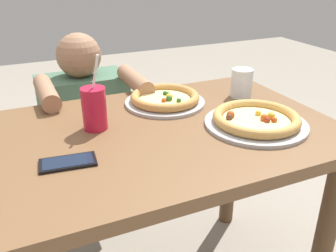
{
  "coord_description": "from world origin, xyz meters",
  "views": [
    {
      "loc": [
        -0.37,
        -0.99,
        1.26
      ],
      "look_at": [
        0.05,
        -0.05,
        0.78
      ],
      "focal_mm": 39.46,
      "sensor_mm": 36.0,
      "label": 1
    }
  ],
  "objects_px": {
    "water_cup_clear": "(242,83)",
    "diner_seated": "(88,142)",
    "pizza_far": "(165,99)",
    "cell_phone": "(68,162)",
    "pizza_near": "(256,120)",
    "drink_cup_colored": "(94,108)"
  },
  "relations": [
    {
      "from": "water_cup_clear",
      "to": "diner_seated",
      "type": "relative_size",
      "value": 0.12
    },
    {
      "from": "pizza_far",
      "to": "cell_phone",
      "type": "height_order",
      "value": "pizza_far"
    },
    {
      "from": "pizza_near",
      "to": "drink_cup_colored",
      "type": "xyz_separation_m",
      "value": [
        -0.49,
        0.19,
        0.05
      ]
    },
    {
      "from": "water_cup_clear",
      "to": "cell_phone",
      "type": "relative_size",
      "value": 0.7
    },
    {
      "from": "drink_cup_colored",
      "to": "water_cup_clear",
      "type": "xyz_separation_m",
      "value": [
        0.6,
        0.06,
        -0.01
      ]
    },
    {
      "from": "pizza_far",
      "to": "water_cup_clear",
      "type": "relative_size",
      "value": 2.71
    },
    {
      "from": "diner_seated",
      "to": "drink_cup_colored",
      "type": "bearing_deg",
      "value": -97.37
    },
    {
      "from": "pizza_far",
      "to": "diner_seated",
      "type": "height_order",
      "value": "diner_seated"
    },
    {
      "from": "pizza_near",
      "to": "diner_seated",
      "type": "xyz_separation_m",
      "value": [
        -0.42,
        0.74,
        -0.34
      ]
    },
    {
      "from": "water_cup_clear",
      "to": "cell_phone",
      "type": "distance_m",
      "value": 0.77
    },
    {
      "from": "water_cup_clear",
      "to": "drink_cup_colored",
      "type": "bearing_deg",
      "value": -174.45
    },
    {
      "from": "pizza_near",
      "to": "pizza_far",
      "type": "xyz_separation_m",
      "value": [
        -0.19,
        0.3,
        0.0
      ]
    },
    {
      "from": "drink_cup_colored",
      "to": "cell_phone",
      "type": "xyz_separation_m",
      "value": [
        -0.12,
        -0.19,
        -0.07
      ]
    },
    {
      "from": "drink_cup_colored",
      "to": "water_cup_clear",
      "type": "distance_m",
      "value": 0.6
    },
    {
      "from": "water_cup_clear",
      "to": "diner_seated",
      "type": "xyz_separation_m",
      "value": [
        -0.53,
        0.48,
        -0.38
      ]
    },
    {
      "from": "cell_phone",
      "to": "diner_seated",
      "type": "xyz_separation_m",
      "value": [
        0.2,
        0.73,
        -0.33
      ]
    },
    {
      "from": "diner_seated",
      "to": "cell_phone",
      "type": "bearing_deg",
      "value": -104.92
    },
    {
      "from": "pizza_near",
      "to": "cell_phone",
      "type": "bearing_deg",
      "value": 179.53
    },
    {
      "from": "pizza_far",
      "to": "cell_phone",
      "type": "relative_size",
      "value": 1.91
    },
    {
      "from": "pizza_near",
      "to": "drink_cup_colored",
      "type": "bearing_deg",
      "value": 158.12
    },
    {
      "from": "pizza_far",
      "to": "drink_cup_colored",
      "type": "relative_size",
      "value": 1.24
    },
    {
      "from": "drink_cup_colored",
      "to": "diner_seated",
      "type": "relative_size",
      "value": 0.25
    }
  ]
}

